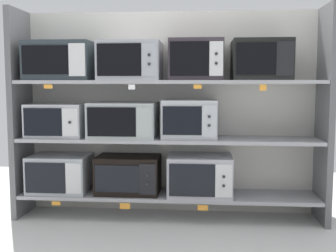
{
  "coord_description": "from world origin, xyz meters",
  "views": [
    {
      "loc": [
        0.3,
        -3.51,
        1.16
      ],
      "look_at": [
        0.0,
        0.0,
        0.8
      ],
      "focal_mm": 44.21,
      "sensor_mm": 36.0,
      "label": 1
    }
  ],
  "objects_px": {
    "microwave_7": "(131,61)",
    "microwave_4": "(124,120)",
    "microwave_6": "(60,61)",
    "microwave_2": "(200,175)",
    "microwave_3": "(58,120)",
    "microwave_9": "(261,60)",
    "microwave_8": "(196,60)",
    "microwave_5": "(190,119)",
    "microwave_0": "(60,173)",
    "microwave_1": "(128,174)"
  },
  "relations": [
    {
      "from": "microwave_3",
      "to": "microwave_7",
      "type": "relative_size",
      "value": 0.95
    },
    {
      "from": "microwave_1",
      "to": "microwave_4",
      "type": "bearing_deg",
      "value": -179.51
    },
    {
      "from": "microwave_1",
      "to": "microwave_8",
      "type": "height_order",
      "value": "microwave_8"
    },
    {
      "from": "microwave_5",
      "to": "microwave_4",
      "type": "bearing_deg",
      "value": -179.97
    },
    {
      "from": "microwave_0",
      "to": "microwave_7",
      "type": "relative_size",
      "value": 0.99
    },
    {
      "from": "microwave_8",
      "to": "microwave_9",
      "type": "height_order",
      "value": "microwave_8"
    },
    {
      "from": "microwave_7",
      "to": "microwave_9",
      "type": "height_order",
      "value": "microwave_9"
    },
    {
      "from": "microwave_8",
      "to": "microwave_0",
      "type": "bearing_deg",
      "value": 180.0
    },
    {
      "from": "microwave_7",
      "to": "microwave_4",
      "type": "bearing_deg",
      "value": 179.96
    },
    {
      "from": "microwave_6",
      "to": "microwave_2",
      "type": "bearing_deg",
      "value": -0.02
    },
    {
      "from": "microwave_1",
      "to": "microwave_4",
      "type": "distance_m",
      "value": 0.48
    },
    {
      "from": "microwave_1",
      "to": "microwave_4",
      "type": "relative_size",
      "value": 0.96
    },
    {
      "from": "microwave_6",
      "to": "microwave_8",
      "type": "distance_m",
      "value": 1.17
    },
    {
      "from": "microwave_5",
      "to": "microwave_9",
      "type": "height_order",
      "value": "microwave_9"
    },
    {
      "from": "microwave_2",
      "to": "microwave_5",
      "type": "xyz_separation_m",
      "value": [
        -0.09,
        0.0,
        0.48
      ]
    },
    {
      "from": "microwave_1",
      "to": "microwave_2",
      "type": "xyz_separation_m",
      "value": [
        0.62,
        -0.0,
        0.01
      ]
    },
    {
      "from": "microwave_1",
      "to": "microwave_6",
      "type": "distance_m",
      "value": 1.14
    },
    {
      "from": "microwave_2",
      "to": "microwave_5",
      "type": "bearing_deg",
      "value": 179.82
    },
    {
      "from": "microwave_0",
      "to": "microwave_4",
      "type": "relative_size",
      "value": 0.9
    },
    {
      "from": "microwave_2",
      "to": "microwave_3",
      "type": "relative_size",
      "value": 1.1
    },
    {
      "from": "microwave_1",
      "to": "microwave_3",
      "type": "xyz_separation_m",
      "value": [
        -0.62,
        -0.0,
        0.47
      ]
    },
    {
      "from": "microwave_3",
      "to": "microwave_4",
      "type": "bearing_deg",
      "value": 0.01
    },
    {
      "from": "microwave_2",
      "to": "microwave_9",
      "type": "bearing_deg",
      "value": 0.03
    },
    {
      "from": "microwave_4",
      "to": "microwave_9",
      "type": "xyz_separation_m",
      "value": [
        1.15,
        0.0,
        0.5
      ]
    },
    {
      "from": "microwave_5",
      "to": "microwave_0",
      "type": "bearing_deg",
      "value": -179.99
    },
    {
      "from": "microwave_8",
      "to": "microwave_4",
      "type": "bearing_deg",
      "value": 179.99
    },
    {
      "from": "microwave_0",
      "to": "microwave_2",
      "type": "xyz_separation_m",
      "value": [
        1.23,
        -0.0,
        0.01
      ]
    },
    {
      "from": "microwave_9",
      "to": "microwave_3",
      "type": "bearing_deg",
      "value": -179.99
    },
    {
      "from": "microwave_0",
      "to": "microwave_3",
      "type": "bearing_deg",
      "value": -179.75
    },
    {
      "from": "microwave_3",
      "to": "microwave_9",
      "type": "relative_size",
      "value": 1.04
    },
    {
      "from": "microwave_5",
      "to": "microwave_9",
      "type": "distance_m",
      "value": 0.76
    },
    {
      "from": "microwave_7",
      "to": "microwave_8",
      "type": "relative_size",
      "value": 1.15
    },
    {
      "from": "microwave_2",
      "to": "microwave_5",
      "type": "relative_size",
      "value": 1.17
    },
    {
      "from": "microwave_3",
      "to": "microwave_6",
      "type": "xyz_separation_m",
      "value": [
        0.04,
        0.0,
        0.51
      ]
    },
    {
      "from": "microwave_4",
      "to": "microwave_7",
      "type": "bearing_deg",
      "value": -0.04
    },
    {
      "from": "microwave_4",
      "to": "microwave_8",
      "type": "bearing_deg",
      "value": -0.01
    },
    {
      "from": "microwave_1",
      "to": "microwave_2",
      "type": "distance_m",
      "value": 0.62
    },
    {
      "from": "microwave_7",
      "to": "microwave_8",
      "type": "distance_m",
      "value": 0.56
    },
    {
      "from": "microwave_2",
      "to": "microwave_5",
      "type": "height_order",
      "value": "microwave_5"
    },
    {
      "from": "microwave_9",
      "to": "microwave_0",
      "type": "bearing_deg",
      "value": -179.99
    },
    {
      "from": "microwave_1",
      "to": "microwave_7",
      "type": "height_order",
      "value": "microwave_7"
    },
    {
      "from": "microwave_3",
      "to": "microwave_1",
      "type": "bearing_deg",
      "value": 0.04
    },
    {
      "from": "microwave_6",
      "to": "microwave_9",
      "type": "bearing_deg",
      "value": -0.0
    },
    {
      "from": "microwave_3",
      "to": "microwave_0",
      "type": "bearing_deg",
      "value": 0.25
    },
    {
      "from": "microwave_4",
      "to": "microwave_9",
      "type": "height_order",
      "value": "microwave_9"
    },
    {
      "from": "microwave_1",
      "to": "microwave_3",
      "type": "distance_m",
      "value": 0.78
    },
    {
      "from": "microwave_3",
      "to": "microwave_4",
      "type": "height_order",
      "value": "microwave_4"
    },
    {
      "from": "microwave_5",
      "to": "microwave_8",
      "type": "distance_m",
      "value": 0.5
    },
    {
      "from": "microwave_6",
      "to": "microwave_8",
      "type": "xyz_separation_m",
      "value": [
        1.17,
        -0.0,
        0.0
      ]
    },
    {
      "from": "microwave_3",
      "to": "microwave_6",
      "type": "relative_size",
      "value": 0.87
    }
  ]
}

